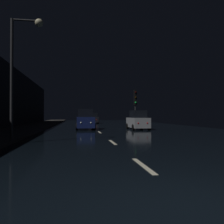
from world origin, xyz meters
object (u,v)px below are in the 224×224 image
object	(u,v)px
traffic_light_far_right	(135,100)
car_parked_right_far	(138,121)
car_distant_taillights	(93,118)
streetlamp_overhead	(21,59)
car_approaching_headlights	(85,120)

from	to	relation	value
traffic_light_far_right	car_parked_right_far	world-z (taller)	traffic_light_far_right
car_parked_right_far	car_distant_taillights	bearing A→B (deg)	10.19
streetlamp_overhead	traffic_light_far_right	bearing A→B (deg)	55.89
streetlamp_overhead	car_approaching_headlights	xyz separation A→B (m)	(3.84, 11.78, -3.54)
traffic_light_far_right	streetlamp_overhead	world-z (taller)	streetlamp_overhead
car_distant_taillights	car_parked_right_far	bearing A→B (deg)	-169.81
car_distant_taillights	car_parked_right_far	world-z (taller)	car_parked_right_far
streetlamp_overhead	car_approaching_headlights	bearing A→B (deg)	71.94
traffic_light_far_right	car_distant_taillights	world-z (taller)	traffic_light_far_right
traffic_light_far_right	streetlamp_overhead	bearing A→B (deg)	-38.20
traffic_light_far_right	car_distant_taillights	xyz separation A→B (m)	(-4.20, 14.73, -2.48)
traffic_light_far_right	car_approaching_headlights	xyz separation A→B (m)	(-6.32, -3.23, -2.38)
car_approaching_headlights	car_parked_right_far	world-z (taller)	car_approaching_headlights
car_distant_taillights	car_parked_right_far	size ratio (longest dim) A/B	0.97
streetlamp_overhead	car_approaching_headlights	size ratio (longest dim) A/B	1.59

